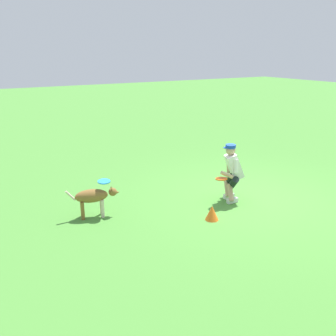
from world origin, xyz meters
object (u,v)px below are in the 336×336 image
at_px(frisbee_flying, 104,181).
at_px(training_cone, 212,213).
at_px(frisbee_held, 221,179).
at_px(dog, 94,197).
at_px(person, 232,171).

height_order(frisbee_flying, training_cone, frisbee_flying).
bearing_deg(frisbee_held, dog, -18.21).
bearing_deg(training_cone, dog, -34.41).
bearing_deg(dog, training_cone, -19.96).
xyz_separation_m(frisbee_held, training_cone, (0.61, 0.50, -0.46)).
distance_m(dog, frisbee_flying, 0.37).
xyz_separation_m(person, frisbee_flying, (2.72, -0.69, 0.04)).
distance_m(frisbee_flying, training_cone, 2.24).
relative_size(frisbee_held, training_cone, 0.86).
bearing_deg(frisbee_flying, person, 165.70).
height_order(person, frisbee_held, person).
relative_size(person, frisbee_held, 5.03).
distance_m(dog, frisbee_held, 2.70).
xyz_separation_m(frisbee_flying, training_cone, (-1.74, 1.29, -0.59)).
distance_m(person, dog, 3.04).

